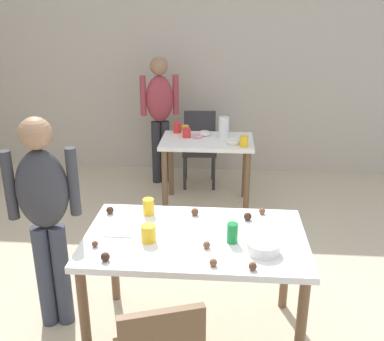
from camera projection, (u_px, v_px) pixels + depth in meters
name	position (u px, v px, depth m)	size (l,w,h in m)	color
ground_plane	(175.00, 328.00, 3.07)	(6.40, 6.40, 0.00)	beige
wall_back	(202.00, 70.00, 5.60)	(6.40, 0.10, 2.60)	#BCB2A3
dining_table_near	(195.00, 248.00, 2.78)	(1.35, 0.82, 0.75)	white
dining_table_far	(207.00, 151.00, 4.72)	(0.96, 0.64, 0.75)	white
chair_far_table	(199.00, 143.00, 5.40)	(0.42, 0.42, 0.87)	#2D2D33
person_girl_near	(45.00, 208.00, 2.83)	(0.45, 0.27, 1.46)	#383D4C
person_adult_far	(160.00, 110.00, 5.26)	(0.45, 0.27, 1.51)	#28282D
mixing_bowl	(263.00, 247.00, 2.55)	(0.19, 0.19, 0.06)	white
soda_can	(232.00, 233.00, 2.65)	(0.07, 0.07, 0.12)	#198438
fork_near	(117.00, 237.00, 2.72)	(0.17, 0.02, 0.01)	silver
cup_near_0	(149.00, 233.00, 2.66)	(0.09, 0.09, 0.10)	yellow
cup_near_1	(149.00, 207.00, 3.00)	(0.08, 0.08, 0.11)	yellow
cake_ball_0	(253.00, 266.00, 2.38)	(0.04, 0.04, 0.04)	brown
cake_ball_1	(195.00, 212.00, 3.00)	(0.05, 0.05, 0.05)	brown
cake_ball_2	(110.00, 210.00, 3.02)	(0.05, 0.05, 0.05)	#3D2319
cake_ball_3	(262.00, 211.00, 3.02)	(0.04, 0.04, 0.04)	brown
cake_ball_4	(105.00, 257.00, 2.46)	(0.05, 0.05, 0.05)	#3D2319
cake_ball_5	(95.00, 244.00, 2.61)	(0.04, 0.04, 0.04)	brown
cake_ball_6	(248.00, 216.00, 2.93)	(0.05, 0.05, 0.05)	#3D2319
cake_ball_7	(207.00, 245.00, 2.60)	(0.04, 0.04, 0.04)	brown
cake_ball_8	(213.00, 262.00, 2.42)	(0.04, 0.04, 0.04)	brown
pitcher_far	(224.00, 127.00, 4.70)	(0.11, 0.11, 0.22)	white
cup_far_0	(244.00, 141.00, 4.42)	(0.09, 0.09, 0.11)	yellow
cup_far_1	(177.00, 128.00, 4.90)	(0.09, 0.09, 0.11)	red
cup_far_2	(186.00, 130.00, 4.81)	(0.07, 0.07, 0.10)	yellow
cup_far_3	(187.00, 133.00, 4.73)	(0.09, 0.09, 0.10)	red
donut_far_0	(204.00, 133.00, 4.81)	(0.14, 0.14, 0.04)	white
donut_far_1	(198.00, 136.00, 4.73)	(0.11, 0.11, 0.03)	pink
donut_far_2	(233.00, 142.00, 4.52)	(0.14, 0.14, 0.04)	white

